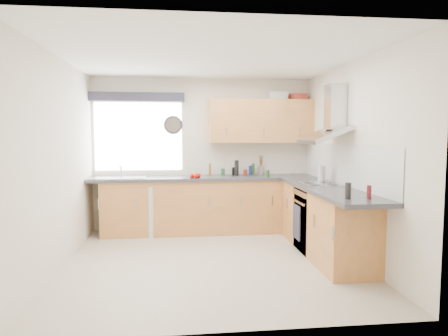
{
  "coord_description": "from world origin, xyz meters",
  "views": [
    {
      "loc": [
        -0.39,
        -4.86,
        1.59
      ],
      "look_at": [
        0.25,
        0.85,
        1.1
      ],
      "focal_mm": 32.0,
      "sensor_mm": 36.0,
      "label": 1
    }
  ],
  "objects": [
    {
      "name": "bottle_1",
      "position": [
        1.58,
        -0.91,
        0.98
      ],
      "size": [
        0.05,
        0.05,
        0.15
      ],
      "primitive_type": "cylinder",
      "color": "maroon",
      "rests_on": "worktop_right"
    },
    {
      "name": "ground_plane",
      "position": [
        0.0,
        0.0,
        0.0
      ],
      "size": [
        3.6,
        3.6,
        0.0
      ],
      "primitive_type": "plane",
      "color": "beige"
    },
    {
      "name": "ceiling",
      "position": [
        0.0,
        0.0,
        2.5
      ],
      "size": [
        3.6,
        3.6,
        0.02
      ],
      "primitive_type": "cube",
      "color": "white",
      "rests_on": "wall_back"
    },
    {
      "name": "oven",
      "position": [
        1.5,
        0.3,
        0.42
      ],
      "size": [
        0.56,
        0.58,
        0.85
      ],
      "primitive_type": "cube",
      "color": "black",
      "rests_on": "ground_plane"
    },
    {
      "name": "wall_left",
      "position": [
        -1.8,
        0.0,
        1.25
      ],
      "size": [
        0.02,
        3.6,
        2.5
      ],
      "primitive_type": "cube",
      "color": "silver",
      "rests_on": "ground_plane"
    },
    {
      "name": "jar_5",
      "position": [
        1.01,
        1.35,
        0.96
      ],
      "size": [
        0.05,
        0.05,
        0.1
      ],
      "primitive_type": "cylinder",
      "color": "#1E501C",
      "rests_on": "worktop_back"
    },
    {
      "name": "sink",
      "position": [
        -1.33,
        1.5,
        0.95
      ],
      "size": [
        0.84,
        0.46,
        0.1
      ],
      "primitive_type": null,
      "color": "#B8B9BB",
      "rests_on": "worktop_back"
    },
    {
      "name": "splashback",
      "position": [
        1.79,
        0.3,
        1.18
      ],
      "size": [
        0.01,
        3.0,
        0.54
      ],
      "primitive_type": "cube",
      "color": "white",
      "rests_on": "wall_right"
    },
    {
      "name": "jar_2",
      "position": [
        0.67,
        1.49,
        0.96
      ],
      "size": [
        0.07,
        0.07,
        0.11
      ],
      "primitive_type": "cylinder",
      "color": "#5F1D14",
      "rests_on": "worktop_back"
    },
    {
      "name": "bottle_0",
      "position": [
        1.37,
        -0.88,
        1.0
      ],
      "size": [
        0.06,
        0.06,
        0.17
      ],
      "primitive_type": "cylinder",
      "color": "black",
      "rests_on": "worktop_right"
    },
    {
      "name": "storage_box",
      "position": [
        1.6,
        1.72,
        2.21
      ],
      "size": [
        0.29,
        0.27,
        0.11
      ],
      "primitive_type": "cube",
      "rotation": [
        0.0,
        0.0,
        0.32
      ],
      "color": "#C74236",
      "rests_on": "upper_cabinets"
    },
    {
      "name": "extractor_hood",
      "position": [
        1.6,
        0.3,
        1.77
      ],
      "size": [
        0.52,
        0.78,
        0.66
      ],
      "primitive_type": null,
      "color": "#B8B9BB",
      "rests_on": "wall_right"
    },
    {
      "name": "washing_machine",
      "position": [
        -1.0,
        1.52,
        0.39
      ],
      "size": [
        0.64,
        0.63,
        0.79
      ],
      "primitive_type": "cube",
      "rotation": [
        0.0,
        0.0,
        -0.24
      ],
      "color": "silver",
      "rests_on": "ground_plane"
    },
    {
      "name": "base_cab_right",
      "position": [
        1.51,
        0.15,
        0.43
      ],
      "size": [
        0.58,
        2.1,
        0.86
      ],
      "primitive_type": "cube",
      "color": "#B0723A",
      "rests_on": "ground_plane"
    },
    {
      "name": "hob_plate",
      "position": [
        1.5,
        0.3,
        0.92
      ],
      "size": [
        0.52,
        0.52,
        0.01
      ],
      "primitive_type": "cube",
      "color": "#B8B9BB",
      "rests_on": "worktop_right"
    },
    {
      "name": "wall_clock",
      "position": [
        -0.49,
        1.78,
        1.74
      ],
      "size": [
        0.31,
        0.04,
        0.31
      ],
      "primitive_type": "cylinder",
      "rotation": [
        1.57,
        0.0,
        0.0
      ],
      "color": "#272633",
      "rests_on": "wall_back"
    },
    {
      "name": "window",
      "position": [
        -1.05,
        1.79,
        1.55
      ],
      "size": [
        1.4,
        0.02,
        1.1
      ],
      "primitive_type": "cube",
      "color": "silver",
      "rests_on": "wall_back"
    },
    {
      "name": "base_cab_corner",
      "position": [
        1.5,
        1.5,
        0.43
      ],
      "size": [
        0.6,
        0.6,
        0.86
      ],
      "primitive_type": "cube",
      "color": "#B0723A",
      "rests_on": "ground_plane"
    },
    {
      "name": "jar_0",
      "position": [
        0.54,
        1.57,
        1.04
      ],
      "size": [
        0.07,
        0.07,
        0.25
      ],
      "primitive_type": "cylinder",
      "color": "black",
      "rests_on": "worktop_back"
    },
    {
      "name": "casserole",
      "position": [
        1.23,
        1.72,
        2.22
      ],
      "size": [
        0.34,
        0.27,
        0.13
      ],
      "primitive_type": "cube",
      "rotation": [
        0.0,
        0.0,
        0.13
      ],
      "color": "silver",
      "rests_on": "upper_cabinets"
    },
    {
      "name": "worktop_right",
      "position": [
        1.5,
        0.0,
        0.89
      ],
      "size": [
        0.62,
        2.42,
        0.05
      ],
      "primitive_type": "cube",
      "color": "#303136",
      "rests_on": "base_cab_right"
    },
    {
      "name": "jar_4",
      "position": [
        0.1,
        1.6,
        1.01
      ],
      "size": [
        0.04,
        0.04,
        0.2
      ],
      "primitive_type": "cylinder",
      "color": "brown",
      "rests_on": "worktop_back"
    },
    {
      "name": "wall_front",
      "position": [
        0.0,
        -1.8,
        1.25
      ],
      "size": [
        3.6,
        0.02,
        2.5
      ],
      "primitive_type": "cube",
      "color": "silver",
      "rests_on": "ground_plane"
    },
    {
      "name": "jar_7",
      "position": [
        0.5,
        1.64,
        0.98
      ],
      "size": [
        0.06,
        0.06,
        0.13
      ],
      "primitive_type": "cylinder",
      "color": "black",
      "rests_on": "worktop_back"
    },
    {
      "name": "worktop_back",
      "position": [
        0.0,
        1.5,
        0.89
      ],
      "size": [
        3.6,
        0.62,
        0.05
      ],
      "primitive_type": "cube",
      "color": "#303136",
      "rests_on": "base_cab_back"
    },
    {
      "name": "kitchen_roll",
      "position": [
        1.62,
        0.6,
        1.03
      ],
      "size": [
        0.12,
        0.12,
        0.23
      ],
      "primitive_type": "cylinder",
      "rotation": [
        0.0,
        0.0,
        -0.17
      ],
      "color": "silver",
      "rests_on": "worktop_right"
    },
    {
      "name": "jar_6",
      "position": [
        0.83,
        1.68,
        1.01
      ],
      "size": [
        0.05,
        0.05,
        0.19
      ],
      "primitive_type": "cylinder",
      "color": "#234B1B",
      "rests_on": "worktop_back"
    },
    {
      "name": "upper_cabinets",
      "position": [
        0.95,
        1.62,
        1.8
      ],
      "size": [
        1.7,
        0.35,
        0.7
      ],
      "primitive_type": "cube",
      "color": "#B0723A",
      "rests_on": "wall_back"
    },
    {
      "name": "window_blind",
      "position": [
        -1.05,
        1.7,
        2.18
      ],
      "size": [
        1.5,
        0.18,
        0.14
      ],
      "primitive_type": "cube",
      "color": "#272633",
      "rests_on": "wall_back"
    },
    {
      "name": "utensil_pot",
      "position": [
        0.97,
        1.7,
        0.98
      ],
      "size": [
        0.1,
        0.1,
        0.13
      ],
      "primitive_type": "cylinder",
      "rotation": [
        0.0,
        0.0,
        -0.08
      ],
      "color": "gray",
      "rests_on": "worktop_back"
    },
    {
      "name": "tomato_cluster",
      "position": [
        -0.15,
        1.3,
        0.95
      ],
      "size": [
        0.19,
        0.19,
        0.07
      ],
      "primitive_type": null,
      "rotation": [
        0.0,
        0.0,
        0.2
      ],
      "color": "#B10A02",
      "rests_on": "worktop_back"
    },
    {
      "name": "wall_right",
      "position": [
        1.8,
        0.0,
        1.25
      ],
      "size": [
        0.02,
        3.6,
        2.5
      ],
      "primitive_type": "cube",
      "color": "silver",
      "rests_on": "ground_plane"
    },
    {
      "name": "jar_3",
      "position": [
        0.32,
        1.64,
        0.97
      ],
      "size": [
        0.07,
        0.07,
        0.11
      ],
      "primitive_type": "cylinder",
      "color": "#1F5929",
      "rests_on": "worktop_back"
    },
    {
      "name": "jar_1",
      "position": [
        0.78,
        1.64,
        0.99
      ],
      "size": [
        0.05,
        0.05,
        0.16
      ],
      "primitive_type": "cylinder",
      "color": "navy",
      "rests_on": "worktop_back"
    },
    {
      "name": "wall_back",
      "position": [
        0.0,
        1.8,
        1.25
      ],
      "size": [
        3.6,
        0.02,
        2.5
      ],
      "primitive_type": "cube",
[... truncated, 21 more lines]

